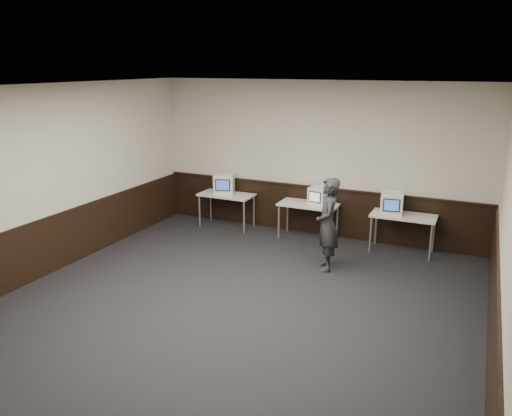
{
  "coord_description": "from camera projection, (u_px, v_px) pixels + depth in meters",
  "views": [
    {
      "loc": [
        3.13,
        -5.77,
        3.49
      ],
      "look_at": [
        -0.26,
        1.6,
        1.15
      ],
      "focal_mm": 35.0,
      "sensor_mm": 36.0,
      "label": 1
    }
  ],
  "objects": [
    {
      "name": "wainscot_back",
      "position": [
        314.0,
        211.0,
        10.6
      ],
      "size": [
        6.98,
        0.04,
        1.0
      ],
      "primitive_type": "cube",
      "color": "black",
      "rests_on": "back_wall"
    },
    {
      "name": "emac_left",
      "position": [
        224.0,
        184.0,
        10.96
      ],
      "size": [
        0.56,
        0.57,
        0.43
      ],
      "rotation": [
        0.0,
        0.0,
        0.35
      ],
      "color": "white",
      "rests_on": "desk_left"
    },
    {
      "name": "back_wall",
      "position": [
        316.0,
        159.0,
        10.31
      ],
      "size": [
        7.0,
        0.0,
        7.0
      ],
      "primitive_type": "plane",
      "rotation": [
        1.57,
        0.0,
        0.0
      ],
      "color": "beige",
      "rests_on": "ground"
    },
    {
      "name": "ceiling",
      "position": [
        222.0,
        88.0,
        6.38
      ],
      "size": [
        8.0,
        8.0,
        0.0
      ],
      "primitive_type": "plane",
      "rotation": [
        3.14,
        0.0,
        0.0
      ],
      "color": "white",
      "rests_on": "back_wall"
    },
    {
      "name": "emac_center",
      "position": [
        319.0,
        196.0,
        10.08
      ],
      "size": [
        0.43,
        0.45,
        0.36
      ],
      "rotation": [
        0.0,
        0.0,
        -0.2
      ],
      "color": "white",
      "rests_on": "desk_center"
    },
    {
      "name": "left_wall",
      "position": [
        38.0,
        184.0,
        8.23
      ],
      "size": [
        0.0,
        8.0,
        8.0
      ],
      "primitive_type": "plane",
      "rotation": [
        1.57,
        0.0,
        1.57
      ],
      "color": "beige",
      "rests_on": "ground"
    },
    {
      "name": "wainscot_rail",
      "position": [
        314.0,
        187.0,
        10.44
      ],
      "size": [
        6.98,
        0.06,
        0.04
      ],
      "primitive_type": "cube",
      "color": "black",
      "rests_on": "wainscot_back"
    },
    {
      "name": "floor",
      "position": [
        226.0,
        313.0,
        7.26
      ],
      "size": [
        8.0,
        8.0,
        0.0
      ],
      "primitive_type": "plane",
      "color": "black",
      "rests_on": "ground"
    },
    {
      "name": "desk_right",
      "position": [
        403.0,
        218.0,
        9.45
      ],
      "size": [
        1.2,
        0.6,
        0.75
      ],
      "color": "silver",
      "rests_on": "ground"
    },
    {
      "name": "person",
      "position": [
        327.0,
        224.0,
        8.63
      ],
      "size": [
        0.57,
        0.7,
        1.65
      ],
      "primitive_type": "imported",
      "rotation": [
        0.0,
        0.0,
        -1.24
      ],
      "color": "#28272D",
      "rests_on": "ground"
    },
    {
      "name": "emac_right",
      "position": [
        392.0,
        203.0,
        9.45
      ],
      "size": [
        0.46,
        0.48,
        0.41
      ],
      "rotation": [
        0.0,
        0.0,
        0.13
      ],
      "color": "white",
      "rests_on": "desk_right"
    },
    {
      "name": "desk_center",
      "position": [
        308.0,
        207.0,
        10.22
      ],
      "size": [
        1.2,
        0.6,
        0.75
      ],
      "color": "silver",
      "rests_on": "ground"
    },
    {
      "name": "wainscot_left",
      "position": [
        46.0,
        246.0,
        8.52
      ],
      "size": [
        0.04,
        7.98,
        1.0
      ],
      "primitive_type": "cube",
      "color": "black",
      "rests_on": "left_wall"
    },
    {
      "name": "wainscot_right",
      "position": [
        493.0,
        335.0,
        5.73
      ],
      "size": [
        0.04,
        7.98,
        1.0
      ],
      "primitive_type": "cube",
      "color": "black",
      "rests_on": "right_wall"
    },
    {
      "name": "desk_left",
      "position": [
        226.0,
        197.0,
        10.98
      ],
      "size": [
        1.2,
        0.6,
        0.75
      ],
      "color": "silver",
      "rests_on": "ground"
    },
    {
      "name": "right_wall",
      "position": [
        509.0,
        245.0,
        5.41
      ],
      "size": [
        0.0,
        8.0,
        8.0
      ],
      "primitive_type": "plane",
      "rotation": [
        1.57,
        0.0,
        -1.57
      ],
      "color": "beige",
      "rests_on": "ground"
    }
  ]
}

